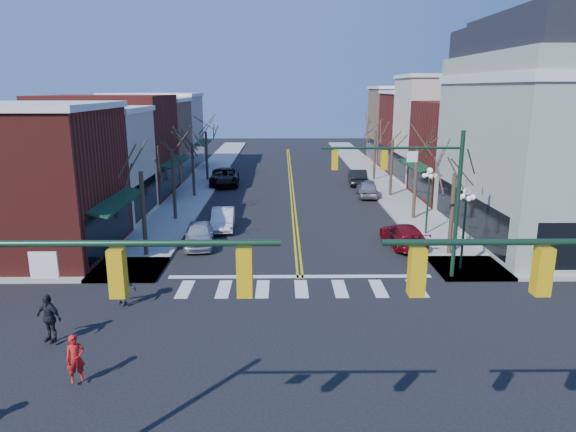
{
  "coord_description": "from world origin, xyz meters",
  "views": [
    {
      "loc": [
        -0.87,
        -16.09,
        9.06
      ],
      "look_at": [
        -0.58,
        8.99,
        2.8
      ],
      "focal_mm": 32.0,
      "sensor_mm": 36.0,
      "label": 1
    }
  ],
  "objects_px": {
    "car_left_near": "(199,234)",
    "car_left_mid": "(223,219)",
    "pedestrian_dark_b": "(121,283)",
    "victorian_corner": "(574,130)",
    "car_right_near": "(403,235)",
    "lamppost_midblock": "(429,190)",
    "pedestrian_dark_a": "(49,318)",
    "car_right_mid": "(367,189)",
    "car_right_far": "(358,177)",
    "lamppost_corner": "(465,215)",
    "car_left_far": "(225,177)",
    "pedestrian_red_a": "(75,359)"
  },
  "relations": [
    {
      "from": "car_left_near",
      "to": "car_left_mid",
      "type": "relative_size",
      "value": 1.0
    },
    {
      "from": "car_left_mid",
      "to": "pedestrian_dark_b",
      "type": "height_order",
      "value": "pedestrian_dark_b"
    },
    {
      "from": "victorian_corner",
      "to": "car_right_near",
      "type": "bearing_deg",
      "value": -170.73
    },
    {
      "from": "lamppost_midblock",
      "to": "pedestrian_dark_b",
      "type": "xyz_separation_m",
      "value": [
        -15.89,
        -10.71,
        -1.89
      ]
    },
    {
      "from": "car_left_mid",
      "to": "pedestrian_dark_a",
      "type": "bearing_deg",
      "value": -109.3
    },
    {
      "from": "car_right_mid",
      "to": "pedestrian_dark_b",
      "type": "relative_size",
      "value": 2.26
    },
    {
      "from": "car_right_near",
      "to": "pedestrian_dark_b",
      "type": "height_order",
      "value": "pedestrian_dark_b"
    },
    {
      "from": "car_left_mid",
      "to": "car_right_far",
      "type": "distance_m",
      "value": 19.48
    },
    {
      "from": "lamppost_corner",
      "to": "car_left_far",
      "type": "bearing_deg",
      "value": 121.24
    },
    {
      "from": "car_right_far",
      "to": "victorian_corner",
      "type": "bearing_deg",
      "value": 123.0
    },
    {
      "from": "car_right_near",
      "to": "car_right_far",
      "type": "xyz_separation_m",
      "value": [
        0.14,
        19.85,
        0.08
      ]
    },
    {
      "from": "car_left_far",
      "to": "pedestrian_dark_a",
      "type": "height_order",
      "value": "pedestrian_dark_a"
    },
    {
      "from": "car_right_far",
      "to": "pedestrian_red_a",
      "type": "height_order",
      "value": "pedestrian_red_a"
    },
    {
      "from": "car_right_near",
      "to": "car_right_mid",
      "type": "bearing_deg",
      "value": -95.9
    },
    {
      "from": "lamppost_midblock",
      "to": "car_right_near",
      "type": "xyz_separation_m",
      "value": [
        -1.94,
        -2.17,
        -2.3
      ]
    },
    {
      "from": "car_left_far",
      "to": "car_right_far",
      "type": "distance_m",
      "value": 12.8
    },
    {
      "from": "car_left_near",
      "to": "car_left_far",
      "type": "relative_size",
      "value": 0.71
    },
    {
      "from": "lamppost_midblock",
      "to": "pedestrian_dark_a",
      "type": "distance_m",
      "value": 22.48
    },
    {
      "from": "car_left_far",
      "to": "lamppost_midblock",
      "type": "bearing_deg",
      "value": -53.68
    },
    {
      "from": "car_left_far",
      "to": "pedestrian_dark_a",
      "type": "xyz_separation_m",
      "value": [
        -2.89,
        -31.56,
        0.24
      ]
    },
    {
      "from": "victorian_corner",
      "to": "pedestrian_red_a",
      "type": "distance_m",
      "value": 29.34
    },
    {
      "from": "car_right_mid",
      "to": "pedestrian_dark_b",
      "type": "height_order",
      "value": "pedestrian_dark_b"
    },
    {
      "from": "victorian_corner",
      "to": "car_right_mid",
      "type": "distance_m",
      "value": 17.06
    },
    {
      "from": "car_left_near",
      "to": "car_left_far",
      "type": "distance_m",
      "value": 19.61
    },
    {
      "from": "pedestrian_dark_a",
      "to": "pedestrian_dark_b",
      "type": "distance_m",
      "value": 3.65
    },
    {
      "from": "pedestrian_dark_a",
      "to": "pedestrian_red_a",
      "type": "bearing_deg",
      "value": -32.47
    },
    {
      "from": "victorian_corner",
      "to": "car_left_mid",
      "type": "height_order",
      "value": "victorian_corner"
    },
    {
      "from": "car_right_far",
      "to": "car_right_near",
      "type": "bearing_deg",
      "value": 93.55
    },
    {
      "from": "car_right_near",
      "to": "car_left_mid",
      "type": "bearing_deg",
      "value": -24.82
    },
    {
      "from": "lamppost_corner",
      "to": "pedestrian_dark_b",
      "type": "distance_m",
      "value": 16.54
    },
    {
      "from": "lamppost_corner",
      "to": "car_right_far",
      "type": "bearing_deg",
      "value": 94.26
    },
    {
      "from": "lamppost_corner",
      "to": "lamppost_midblock",
      "type": "bearing_deg",
      "value": 90.0
    },
    {
      "from": "lamppost_corner",
      "to": "car_left_far",
      "type": "relative_size",
      "value": 0.75
    },
    {
      "from": "lamppost_midblock",
      "to": "car_left_mid",
      "type": "distance_m",
      "value": 13.31
    },
    {
      "from": "pedestrian_red_a",
      "to": "pedestrian_dark_a",
      "type": "bearing_deg",
      "value": 94.28
    },
    {
      "from": "lamppost_corner",
      "to": "pedestrian_dark_b",
      "type": "relative_size",
      "value": 2.35
    },
    {
      "from": "car_left_far",
      "to": "pedestrian_dark_b",
      "type": "height_order",
      "value": "pedestrian_dark_b"
    },
    {
      "from": "victorian_corner",
      "to": "car_right_mid",
      "type": "bearing_deg",
      "value": 129.17
    },
    {
      "from": "pedestrian_dark_a",
      "to": "lamppost_midblock",
      "type": "bearing_deg",
      "value": 59.67
    },
    {
      "from": "pedestrian_dark_a",
      "to": "pedestrian_dark_b",
      "type": "bearing_deg",
      "value": 84.95
    },
    {
      "from": "car_right_mid",
      "to": "car_right_near",
      "type": "bearing_deg",
      "value": 93.16
    },
    {
      "from": "car_left_mid",
      "to": "pedestrian_dark_a",
      "type": "relative_size",
      "value": 2.3
    },
    {
      "from": "car_right_near",
      "to": "car_right_mid",
      "type": "xyz_separation_m",
      "value": [
        0.14,
        14.07,
        0.04
      ]
    },
    {
      "from": "car_right_far",
      "to": "lamppost_corner",
      "type": "bearing_deg",
      "value": 98.21
    },
    {
      "from": "lamppost_midblock",
      "to": "car_left_near",
      "type": "relative_size",
      "value": 1.05
    },
    {
      "from": "car_left_near",
      "to": "pedestrian_dark_b",
      "type": "relative_size",
      "value": 2.25
    },
    {
      "from": "car_left_near",
      "to": "car_left_mid",
      "type": "distance_m",
      "value": 3.9
    },
    {
      "from": "car_left_near",
      "to": "pedestrian_dark_b",
      "type": "distance_m",
      "value": 8.89
    },
    {
      "from": "car_left_near",
      "to": "car_right_mid",
      "type": "xyz_separation_m",
      "value": [
        12.19,
        13.93,
        0.0
      ]
    },
    {
      "from": "car_right_near",
      "to": "pedestrian_dark_a",
      "type": "height_order",
      "value": "pedestrian_dark_a"
    }
  ]
}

